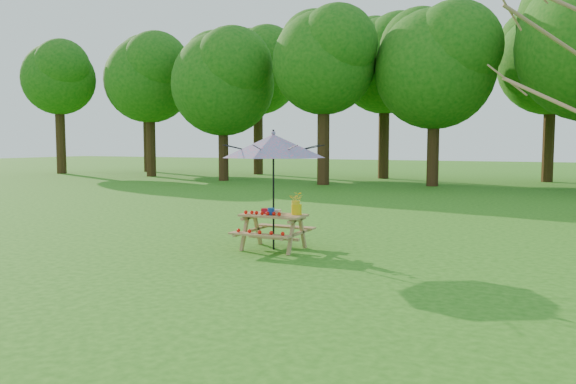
% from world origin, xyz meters
% --- Properties ---
extents(ground, '(120.00, 120.00, 0.00)m').
position_xyz_m(ground, '(0.00, 0.00, 0.00)').
color(ground, '#246312').
rests_on(ground, ground).
extents(treeline, '(60.00, 12.00, 16.00)m').
position_xyz_m(treeline, '(0.00, 22.00, 8.00)').
color(treeline, '#0E530E').
rests_on(treeline, ground).
extents(picnic_table, '(1.20, 1.32, 0.67)m').
position_xyz_m(picnic_table, '(-0.38, 4.88, 0.33)').
color(picnic_table, '#976C44').
rests_on(picnic_table, ground).
extents(patio_umbrella, '(2.20, 2.20, 2.25)m').
position_xyz_m(patio_umbrella, '(-0.38, 4.88, 1.95)').
color(patio_umbrella, black).
rests_on(patio_umbrella, ground).
extents(produce_bins, '(0.32, 0.42, 0.13)m').
position_xyz_m(produce_bins, '(-0.44, 4.89, 0.72)').
color(produce_bins, '#B00E1D').
rests_on(produce_bins, picnic_table).
extents(tomatoes_row, '(0.77, 0.13, 0.07)m').
position_xyz_m(tomatoes_row, '(-0.53, 4.70, 0.71)').
color(tomatoes_row, red).
rests_on(tomatoes_row, picnic_table).
extents(flower_bucket, '(0.31, 0.28, 0.43)m').
position_xyz_m(flower_bucket, '(0.04, 5.01, 0.90)').
color(flower_bucket, yellow).
rests_on(flower_bucket, picnic_table).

